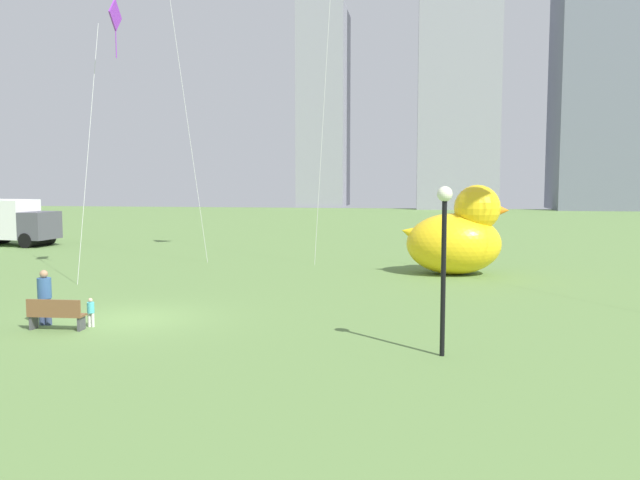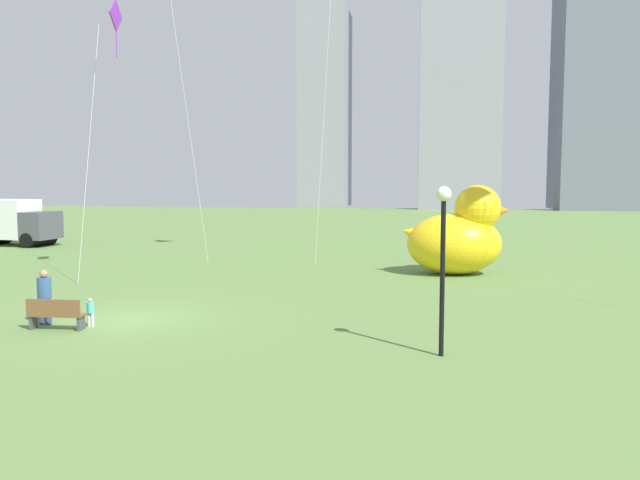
{
  "view_description": "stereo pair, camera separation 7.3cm",
  "coord_description": "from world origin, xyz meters",
  "views": [
    {
      "loc": [
        8.54,
        -19.35,
        4.39
      ],
      "look_at": [
        5.22,
        4.68,
        2.05
      ],
      "focal_mm": 38.07,
      "sensor_mm": 36.0,
      "label": 1
    },
    {
      "loc": [
        8.61,
        -19.34,
        4.39
      ],
      "look_at": [
        5.22,
        4.68,
        2.05
      ],
      "focal_mm": 38.07,
      "sensor_mm": 36.0,
      "label": 2
    }
  ],
  "objects": [
    {
      "name": "giant_inflatable_duck",
      "position": [
        10.48,
        10.95,
        1.68
      ],
      "size": [
        4.77,
        3.06,
        3.96
      ],
      "color": "yellow",
      "rests_on": "ground"
    },
    {
      "name": "lamppost",
      "position": [
        9.27,
        -2.93,
        2.88
      ],
      "size": [
        0.37,
        0.37,
        4.12
      ],
      "color": "black",
      "rests_on": "ground"
    },
    {
      "name": "park_bench",
      "position": [
        -1.46,
        -1.67,
        0.47
      ],
      "size": [
        1.6,
        0.49,
        0.9
      ],
      "color": "brown",
      "rests_on": "ground"
    },
    {
      "name": "person_adult",
      "position": [
        -2.13,
        -1.07,
        0.9
      ],
      "size": [
        0.4,
        0.4,
        1.63
      ],
      "color": "#38476B",
      "rests_on": "ground"
    },
    {
      "name": "box_truck",
      "position": [
        -16.28,
        19.68,
        1.43
      ],
      "size": [
        5.72,
        3.02,
        2.85
      ],
      "color": "white",
      "rests_on": "ground"
    },
    {
      "name": "kite_purple",
      "position": [
        -3.61,
        7.35,
        10.34
      ],
      "size": [
        1.43,
        2.69,
        11.46
      ],
      "color": "silver",
      "rests_on": "ground"
    },
    {
      "name": "ground_plane",
      "position": [
        0.0,
        0.0,
        0.0
      ],
      "size": [
        140.0,
        140.0,
        0.0
      ],
      "primitive_type": "plane",
      "color": "#608344"
    },
    {
      "name": "city_skyline",
      "position": [
        17.55,
        72.0,
        17.65
      ],
      "size": [
        45.19,
        14.47,
        41.17
      ],
      "color": "gray",
      "rests_on": "ground"
    },
    {
      "name": "person_child",
      "position": [
        -0.68,
        -1.13,
        0.47
      ],
      "size": [
        0.21,
        0.21,
        0.84
      ],
      "color": "silver",
      "rests_on": "ground"
    }
  ]
}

